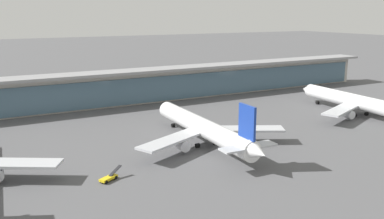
{
  "coord_description": "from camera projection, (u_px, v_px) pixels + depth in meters",
  "views": [
    {
      "loc": [
        -66.13,
        -100.44,
        39.68
      ],
      "look_at": [
        0.0,
        19.9,
        7.8
      ],
      "focal_mm": 39.24,
      "sensor_mm": 36.0,
      "label": 1
    }
  ],
  "objects": [
    {
      "name": "ground_plane",
      "position": [
        224.0,
        148.0,
        125.74
      ],
      "size": [
        1200.0,
        1200.0,
        0.0
      ],
      "primitive_type": "plane",
      "color": "#515154"
    },
    {
      "name": "airliner_centre_stand",
      "position": [
        204.0,
        128.0,
        127.51
      ],
      "size": [
        49.02,
        63.67,
        16.97
      ],
      "color": "white",
      "rests_on": "ground"
    },
    {
      "name": "airliner_right_stand",
      "position": [
        358.0,
        102.0,
        164.2
      ],
      "size": [
        48.95,
        63.75,
        16.97
      ],
      "color": "white",
      "rests_on": "ground"
    },
    {
      "name": "service_truck_near_nose_yellow",
      "position": [
        109.0,
        178.0,
        101.11
      ],
      "size": [
        6.61,
        4.47,
        2.7
      ],
      "color": "yellow",
      "rests_on": "ground"
    },
    {
      "name": "terminal_building",
      "position": [
        135.0,
        86.0,
        185.76
      ],
      "size": [
        265.67,
        12.8,
        15.2
      ],
      "color": "beige",
      "rests_on": "ground"
    }
  ]
}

